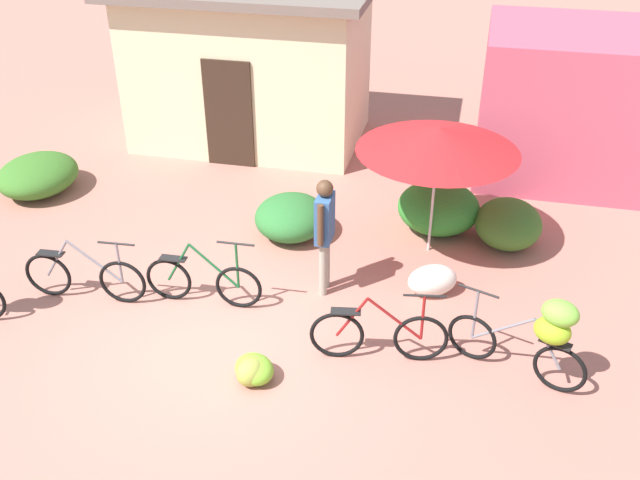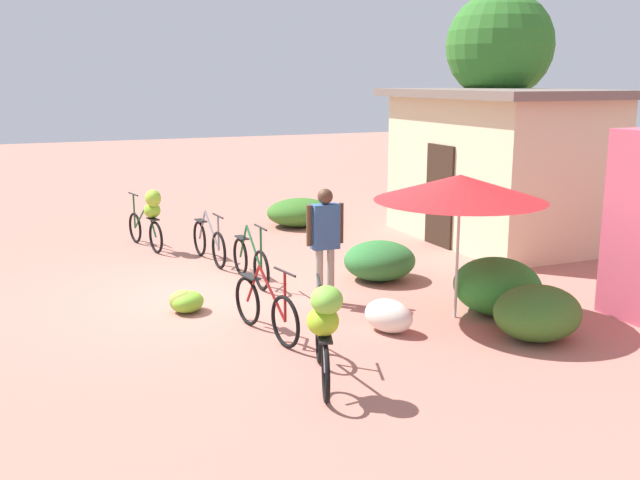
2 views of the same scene
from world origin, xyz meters
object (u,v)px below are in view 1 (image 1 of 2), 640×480
(shop_pink, at_px, (573,103))
(bicycle_center_loaded, at_px, (204,281))
(bicycle_by_shop, at_px, (379,335))
(bicycle_rightmost, at_px, (542,332))
(market_umbrella, at_px, (438,139))
(person_vendor, at_px, (325,225))
(produce_sack, at_px, (432,280))
(building_low, at_px, (250,62))
(bicycle_near_pile, at_px, (85,277))
(banana_pile_on_ground, at_px, (253,370))

(shop_pink, bearing_deg, bicycle_center_loaded, -132.41)
(bicycle_by_shop, xyz_separation_m, bicycle_rightmost, (1.84, 0.00, 0.37))
(market_umbrella, relative_size, person_vendor, 1.36)
(bicycle_center_loaded, bearing_deg, person_vendor, 23.09)
(bicycle_rightmost, distance_m, produce_sack, 2.07)
(building_low, xyz_separation_m, bicycle_by_shop, (3.54, -6.25, -1.18))
(market_umbrella, relative_size, bicycle_near_pile, 1.34)
(banana_pile_on_ground, bearing_deg, bicycle_center_loaded, 129.62)
(building_low, relative_size, banana_pile_on_ground, 7.13)
(person_vendor, bearing_deg, bicycle_near_pile, -163.81)
(bicycle_rightmost, distance_m, person_vendor, 3.08)
(bicycle_near_pile, bearing_deg, person_vendor, 16.19)
(bicycle_near_pile, xyz_separation_m, banana_pile_on_ground, (2.70, -1.07, -0.21))
(market_umbrella, bearing_deg, shop_pink, 57.87)
(shop_pink, xyz_separation_m, produce_sack, (-1.99, -4.54, -1.07))
(bicycle_by_shop, bearing_deg, building_low, 119.54)
(produce_sack, bearing_deg, market_umbrella, 97.45)
(shop_pink, bearing_deg, banana_pile_on_ground, -119.74)
(bicycle_center_loaded, relative_size, banana_pile_on_ground, 2.42)
(bicycle_near_pile, bearing_deg, bicycle_rightmost, -3.41)
(bicycle_center_loaded, xyz_separation_m, bicycle_rightmost, (4.31, -0.61, 0.37))
(building_low, xyz_separation_m, banana_pile_on_ground, (2.17, -6.96, -1.39))
(market_umbrella, xyz_separation_m, bicycle_near_pile, (-4.44, -2.30, -1.46))
(bicycle_center_loaded, height_order, produce_sack, bicycle_center_loaded)
(bicycle_near_pile, bearing_deg, shop_pink, 40.94)
(person_vendor, bearing_deg, bicycle_rightmost, -24.28)
(shop_pink, distance_m, bicycle_by_shop, 6.62)
(shop_pink, bearing_deg, building_low, 178.25)
(bicycle_rightmost, bearing_deg, market_umbrella, 119.03)
(market_umbrella, bearing_deg, bicycle_rightmost, -60.97)
(shop_pink, xyz_separation_m, bicycle_near_pile, (-6.58, -5.71, -0.93))
(shop_pink, height_order, bicycle_near_pile, shop_pink)
(produce_sack, bearing_deg, bicycle_rightmost, -48.85)
(building_low, xyz_separation_m, bicycle_center_loaded, (1.07, -5.63, -1.19))
(market_umbrella, distance_m, banana_pile_on_ground, 4.14)
(banana_pile_on_ground, bearing_deg, building_low, 107.31)
(shop_pink, bearing_deg, person_vendor, -125.77)
(building_low, height_order, person_vendor, building_low)
(building_low, xyz_separation_m, person_vendor, (2.59, -4.99, -0.49))
(building_low, height_order, shop_pink, building_low)
(market_umbrella, xyz_separation_m, person_vendor, (-1.32, -1.39, -0.77))
(bicycle_near_pile, height_order, person_vendor, person_vendor)
(building_low, relative_size, bicycle_rightmost, 2.99)
(market_umbrella, height_order, bicycle_near_pile, market_umbrella)
(bicycle_center_loaded, distance_m, bicycle_rightmost, 4.37)
(bicycle_center_loaded, bearing_deg, bicycle_rightmost, -8.07)
(produce_sack, relative_size, person_vendor, 0.41)
(bicycle_center_loaded, relative_size, produce_sack, 2.32)
(market_umbrella, relative_size, bicycle_by_shop, 1.40)
(bicycle_center_loaded, height_order, bicycle_rightmost, bicycle_rightmost)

